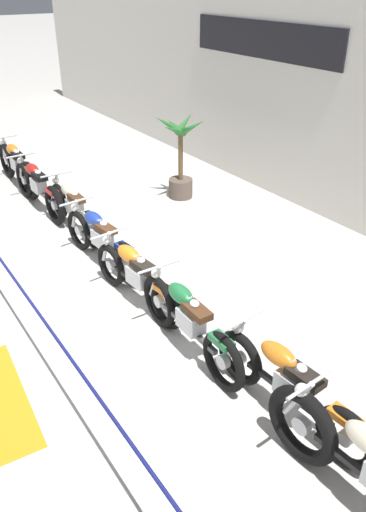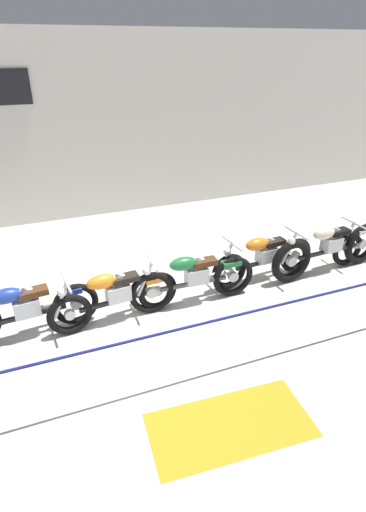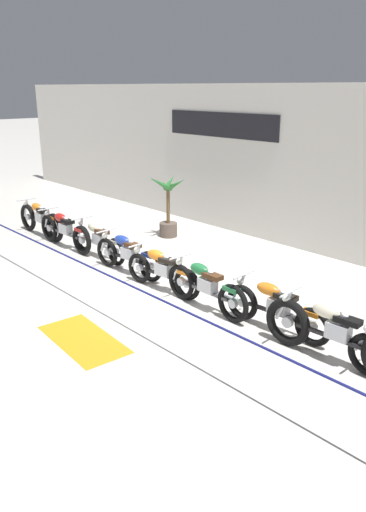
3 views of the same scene
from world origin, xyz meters
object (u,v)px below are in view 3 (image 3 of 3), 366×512
object	(u,v)px
motorcycle_orange_4	(162,270)
motorcycle_green_5	(206,287)
motorcycle_cream_7	(334,335)
motorcycle_cream_2	(98,240)
floor_banner	(83,339)
motorcycle_orange_0	(41,220)
stanchion_far_left	(53,254)
motorcycle_red_1	(65,230)
motorcycle_orange_6	(276,308)
potted_palm_left_of_row	(168,209)
motorcycle_blue_3	(128,254)

from	to	relation	value
motorcycle_orange_4	motorcycle_green_5	xyz separation A→B (m)	(1.30, 0.00, 0.02)
motorcycle_cream_7	motorcycle_cream_2	bearing A→B (deg)	178.84
floor_banner	motorcycle_orange_0	bearing A→B (deg)	162.45
stanchion_far_left	floor_banner	xyz separation A→B (m)	(2.40, -0.79, -0.76)
motorcycle_red_1	motorcycle_orange_6	size ratio (longest dim) A/B	1.12
motorcycle_orange_6	stanchion_far_left	xyz separation A→B (m)	(-4.41, -1.88, 0.31)
motorcycle_red_1	motorcycle_cream_7	world-z (taller)	motorcycle_cream_7
motorcycle_orange_4	motorcycle_green_5	bearing A→B (deg)	0.12
motorcycle_red_1	potted_palm_left_of_row	distance (m)	2.95
motorcycle_green_5	motorcycle_cream_2	bearing A→B (deg)	177.05
motorcycle_red_1	motorcycle_cream_7	size ratio (longest dim) A/B	0.95
motorcycle_red_1	stanchion_far_left	bearing A→B (deg)	-34.02
motorcycle_orange_4	floor_banner	bearing A→B (deg)	-72.33
motorcycle_cream_2	motorcycle_cream_7	size ratio (longest dim) A/B	0.87
motorcycle_green_5	floor_banner	world-z (taller)	motorcycle_green_5
motorcycle_green_5	stanchion_far_left	world-z (taller)	stanchion_far_left
motorcycle_red_1	stanchion_far_left	size ratio (longest dim) A/B	0.17
floor_banner	motorcycle_green_5	bearing A→B (deg)	81.45
motorcycle_cream_7	floor_banner	xyz separation A→B (m)	(-3.28, -2.48, -0.48)
stanchion_far_left	motorcycle_orange_6	bearing A→B (deg)	23.06
motorcycle_green_5	potted_palm_left_of_row	xyz separation A→B (m)	(-4.29, 2.74, 0.33)
motorcycle_cream_7	stanchion_far_left	world-z (taller)	stanchion_far_left
motorcycle_cream_2	motorcycle_green_5	bearing A→B (deg)	-2.95
motorcycle_orange_0	stanchion_far_left	size ratio (longest dim) A/B	0.17
motorcycle_blue_3	stanchion_far_left	world-z (taller)	stanchion_far_left
motorcycle_orange_4	motorcycle_cream_7	distance (m)	4.04
motorcycle_orange_6	motorcycle_cream_7	world-z (taller)	motorcycle_cream_7
motorcycle_orange_6	potted_palm_left_of_row	xyz separation A→B (m)	(-5.77, 2.49, 0.35)
motorcycle_blue_3	stanchion_far_left	bearing A→B (deg)	-100.85
motorcycle_orange_4	motorcycle_green_5	world-z (taller)	motorcycle_green_5
motorcycle_blue_3	motorcycle_orange_4	xyz separation A→B (m)	(1.31, -0.07, -0.01)
motorcycle_red_1	floor_banner	world-z (taller)	motorcycle_red_1
motorcycle_orange_6	floor_banner	world-z (taller)	motorcycle_orange_6
motorcycle_blue_3	motorcycle_green_5	size ratio (longest dim) A/B	1.00
motorcycle_cream_2	motorcycle_orange_6	bearing A→B (deg)	0.51
motorcycle_cream_2	stanchion_far_left	world-z (taller)	stanchion_far_left
motorcycle_orange_0	motorcycle_blue_3	distance (m)	4.18
motorcycle_red_1	motorcycle_orange_4	bearing A→B (deg)	-0.11
motorcycle_red_1	motorcycle_cream_2	xyz separation A→B (m)	(1.32, 0.20, -0.01)
motorcycle_orange_4	motorcycle_orange_6	xyz separation A→B (m)	(2.77, 0.26, -0.00)
motorcycle_orange_0	floor_banner	xyz separation A→B (m)	(6.25, -2.46, -0.48)
motorcycle_orange_4	floor_banner	distance (m)	2.56
motorcycle_cream_2	floor_banner	bearing A→B (deg)	-36.83
motorcycle_cream_2	motorcycle_orange_4	distance (m)	2.73
motorcycle_orange_0	motorcycle_cream_7	distance (m)	9.53
motorcycle_cream_2	motorcycle_orange_4	bearing A→B (deg)	-4.41
potted_palm_left_of_row	stanchion_far_left	xyz separation A→B (m)	(1.36, -4.36, -0.04)
motorcycle_cream_7	floor_banner	size ratio (longest dim) A/B	1.36
motorcycle_orange_4	stanchion_far_left	bearing A→B (deg)	-135.31
motorcycle_orange_6	potted_palm_left_of_row	bearing A→B (deg)	156.68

